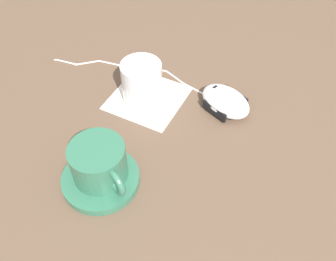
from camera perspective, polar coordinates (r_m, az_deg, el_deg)
name	(u,v)px	position (r m, az deg, el deg)	size (l,w,h in m)	color
ground_plane	(168,141)	(0.64, 0.06, -1.62)	(3.00, 3.00, 0.00)	brown
saucer	(101,179)	(0.59, -10.20, -7.30)	(0.12, 0.12, 0.01)	#2D664C
coffee_cup	(99,163)	(0.57, -10.44, -4.84)	(0.11, 0.08, 0.06)	#2D664C
computer_mouse	(226,101)	(0.69, 8.76, 4.44)	(0.10, 0.07, 0.04)	silver
mouse_cable	(130,69)	(0.78, -5.76, 9.28)	(0.29, 0.15, 0.00)	white
napkin_under_glass	(147,98)	(0.71, -3.15, 4.99)	(0.13, 0.13, 0.00)	silver
drinking_glass	(142,82)	(0.68, -4.02, 7.38)	(0.07, 0.07, 0.08)	silver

